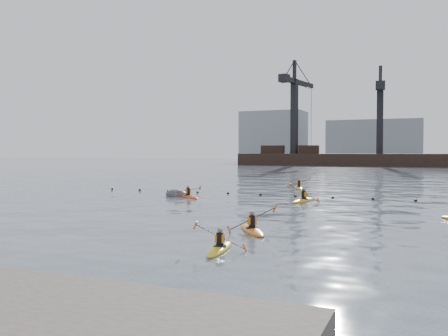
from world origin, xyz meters
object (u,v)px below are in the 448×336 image
Objects in this scene: kayaker_2 at (188,196)px; kayaker_5 at (299,188)px; kayaker_1 at (220,248)px; mooring_buoy at (178,196)px; kayaker_0 at (252,229)px; kayaker_3 at (304,200)px.

kayaker_2 is 0.88× the size of kayaker_5.
kayaker_1 is 1.42× the size of mooring_buoy.
kayaker_0 is 25.64m from kayaker_5.
mooring_buoy is (-11.54, 18.00, -0.09)m from kayaker_1.
kayaker_0 reaches higher than mooring_buoy.
kayaker_0 is 16.62m from kayaker_2.
kayaker_1 reaches higher than mooring_buoy.
mooring_buoy is at bearing 113.51° from kayaker_1.
kayaker_2 is 9.21m from kayaker_3.
kayaker_2 is at bearing -164.40° from kayaker_3.
kayaker_2 is at bearing -138.37° from kayaker_5.
kayaker_3 reaches higher than mooring_buoy.
kayaker_3 is (-1.19, 18.09, 0.02)m from kayaker_1.
kayaker_1 is at bearing -111.36° from kayaker_2.
kayaker_3 is (-0.92, 13.80, 0.01)m from kayaker_0.
kayaker_1 is (0.27, -4.30, -0.01)m from kayaker_0.
kayaker_1 reaches higher than kayaker_2.
kayaker_0 is 0.92× the size of kayaker_5.
kayaker_5 is at bearing 89.35° from kayaker_1.
kayaker_5 reaches higher than kayaker_2.
kayaker_0 reaches higher than kayaker_1.
kayaker_3 is 11.95m from kayaker_5.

